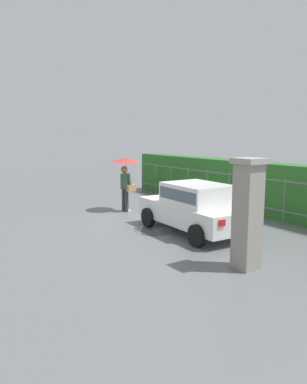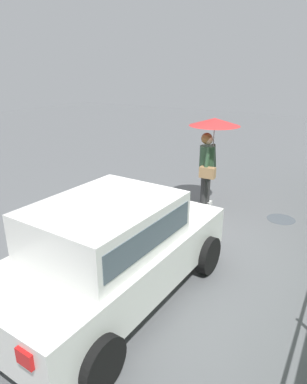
% 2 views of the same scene
% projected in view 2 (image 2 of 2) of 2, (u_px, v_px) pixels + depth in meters
% --- Properties ---
extents(ground_plane, '(40.00, 40.00, 0.00)m').
position_uv_depth(ground_plane, '(168.00, 250.00, 6.11)').
color(ground_plane, slate).
extents(car, '(3.80, 1.99, 1.48)m').
position_uv_depth(car, '(111.00, 247.00, 4.61)').
color(car, white).
rests_on(car, ground).
extents(pedestrian, '(1.12, 1.12, 2.05)m').
position_uv_depth(pedestrian, '(211.00, 141.00, 7.53)').
color(pedestrian, '#333333').
rests_on(pedestrian, ground).
extents(puddle_near, '(1.25, 1.25, 0.00)m').
position_uv_depth(puddle_near, '(100.00, 254.00, 5.99)').
color(puddle_near, '#4C545B').
rests_on(puddle_near, ground).
extents(puddle_far, '(0.59, 0.59, 0.00)m').
position_uv_depth(puddle_far, '(281.00, 219.00, 7.36)').
color(puddle_far, '#4C545B').
rests_on(puddle_far, ground).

